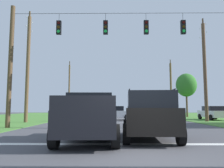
{
  "coord_description": "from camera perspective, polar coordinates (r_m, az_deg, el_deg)",
  "views": [
    {
      "loc": [
        -0.61,
        -6.46,
        1.33
      ],
      "look_at": [
        -0.76,
        7.6,
        2.81
      ],
      "focal_mm": 36.47,
      "sensor_mm": 36.0,
      "label": 1
    }
  ],
  "objects": [
    {
      "name": "ground_plane",
      "position": [
        6.63,
        6.2,
        -17.58
      ],
      "size": [
        120.0,
        120.0,
        0.0
      ],
      "primitive_type": "plane",
      "color": "#47474C"
    },
    {
      "name": "stop_bar_stripe",
      "position": [
        8.69,
        4.81,
        -14.78
      ],
      "size": [
        12.68,
        0.45,
        0.01
      ],
      "primitive_type": "cube",
      "color": "white",
      "rests_on": "ground"
    },
    {
      "name": "lane_dash_0",
      "position": [
        14.63,
        3.07,
        -11.2
      ],
      "size": [
        2.5,
        0.15,
        0.01
      ],
      "primitive_type": "cube",
      "rotation": [
        0.0,
        0.0,
        1.57
      ],
      "color": "white",
      "rests_on": "ground"
    },
    {
      "name": "lane_dash_1",
      "position": [
        20.69,
        2.34,
        -9.67
      ],
      "size": [
        2.5,
        0.15,
        0.01
      ],
      "primitive_type": "cube",
      "rotation": [
        0.0,
        0.0,
        1.57
      ],
      "color": "white",
      "rests_on": "ground"
    },
    {
      "name": "lane_dash_2",
      "position": [
        27.69,
        1.9,
        -8.74
      ],
      "size": [
        2.5,
        0.15,
        0.01
      ],
      "primitive_type": "cube",
      "rotation": [
        0.0,
        0.0,
        1.57
      ],
      "color": "white",
      "rests_on": "ground"
    },
    {
      "name": "overhead_signal_span",
      "position": [
        15.46,
        2.83,
        6.42
      ],
      "size": [
        15.59,
        0.31,
        8.38
      ],
      "color": "brown",
      "rests_on": "ground"
    },
    {
      "name": "pickup_truck",
      "position": [
        9.55,
        -5.71,
        -8.17
      ],
      "size": [
        2.44,
        5.47,
        1.95
      ],
      "color": "black",
      "rests_on": "ground"
    },
    {
      "name": "suv_black",
      "position": [
        10.08,
        9.18,
        -7.47
      ],
      "size": [
        2.4,
        4.89,
        2.05
      ],
      "color": "black",
      "rests_on": "ground"
    },
    {
      "name": "distant_car_crossing_white",
      "position": [
        25.38,
        0.6,
        -7.22
      ],
      "size": [
        4.39,
        2.21,
        1.52
      ],
      "color": "silver",
      "rests_on": "ground"
    },
    {
      "name": "distant_car_oncoming",
      "position": [
        27.56,
        24.02,
        -6.61
      ],
      "size": [
        2.14,
        4.36,
        1.52
      ],
      "color": "silver",
      "rests_on": "ground"
    },
    {
      "name": "distant_car_far_parked",
      "position": [
        31.19,
        -8.6,
        -6.93
      ],
      "size": [
        2.26,
        4.42,
        1.52
      ],
      "color": "slate",
      "rests_on": "ground"
    },
    {
      "name": "utility_pole_mid_right",
      "position": [
        24.39,
        22.25,
        3.41
      ],
      "size": [
        0.34,
        1.81,
        10.37
      ],
      "color": "brown",
      "rests_on": "ground"
    },
    {
      "name": "utility_pole_far_right",
      "position": [
        39.5,
        14.57,
        -0.98
      ],
      "size": [
        0.33,
        1.76,
        9.52
      ],
      "color": "brown",
      "rests_on": "ground"
    },
    {
      "name": "utility_pole_mid_left",
      "position": [
        22.65,
        -20.36,
        4.22
      ],
      "size": [
        0.33,
        1.55,
        10.51
      ],
      "color": "brown",
      "rests_on": "ground"
    },
    {
      "name": "utility_pole_far_left",
      "position": [
        40.23,
        -10.69,
        -1.02
      ],
      "size": [
        0.27,
        1.87,
        9.51
      ],
      "color": "brown",
      "rests_on": "ground"
    },
    {
      "name": "tree_roadside_right",
      "position": [
        34.65,
        18.11,
        -0.28
      ],
      "size": [
        2.95,
        2.95,
        6.31
      ],
      "color": "brown",
      "rests_on": "ground"
    }
  ]
}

